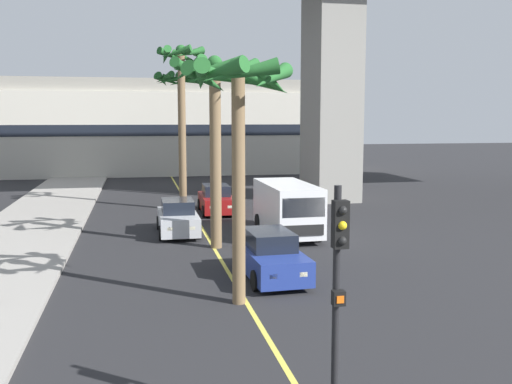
# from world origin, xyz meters

# --- Properties ---
(lane_stripe_center) EXTENTS (0.14, 56.00, 0.01)m
(lane_stripe_center) POSITION_xyz_m (0.00, 24.00, 0.00)
(lane_stripe_center) COLOR #DBCC4C
(lane_stripe_center) RESTS_ON ground
(pier_building_backdrop) EXTENTS (34.95, 8.04, 8.78)m
(pier_building_backdrop) POSITION_xyz_m (0.00, 55.87, 4.33)
(pier_building_backdrop) COLOR beige
(pier_building_backdrop) RESTS_ON ground
(car_queue_front) EXTENTS (1.88, 4.13, 1.56)m
(car_queue_front) POSITION_xyz_m (1.29, 31.28, 0.72)
(car_queue_front) COLOR maroon
(car_queue_front) RESTS_ON ground
(car_queue_second) EXTENTS (1.96, 4.16, 1.56)m
(car_queue_second) POSITION_xyz_m (1.26, 17.78, 0.72)
(car_queue_second) COLOR navy
(car_queue_second) RESTS_ON ground
(car_queue_third) EXTENTS (1.84, 4.10, 1.56)m
(car_queue_third) POSITION_xyz_m (-1.22, 25.76, 0.72)
(car_queue_third) COLOR #B7BABF
(car_queue_third) RESTS_ON ground
(delivery_van) EXTENTS (2.19, 5.26, 2.36)m
(delivery_van) POSITION_xyz_m (3.56, 24.37, 1.29)
(delivery_van) COLOR white
(delivery_van) RESTS_ON ground
(traffic_light_median_near) EXTENTS (0.24, 0.37, 4.20)m
(traffic_light_median_near) POSITION_xyz_m (0.13, 8.15, 2.71)
(traffic_light_median_near) COLOR black
(traffic_light_median_near) RESTS_ON ground
(palm_tree_near_median) EXTENTS (3.59, 3.63, 7.70)m
(palm_tree_near_median) POSITION_xyz_m (0.10, 22.59, 6.03)
(palm_tree_near_median) COLOR brown
(palm_tree_near_median) RESTS_ON ground
(palm_tree_mid_median) EXTENTS (2.69, 2.81, 9.31)m
(palm_tree_mid_median) POSITION_xyz_m (-0.43, 32.68, 7.07)
(palm_tree_mid_median) COLOR brown
(palm_tree_mid_median) RESTS_ON ground
(palm_tree_far_median) EXTENTS (3.18, 3.14, 6.89)m
(palm_tree_far_median) POSITION_xyz_m (-0.22, 15.38, 5.68)
(palm_tree_far_median) COLOR brown
(palm_tree_far_median) RESTS_ON ground
(palm_tree_farthest_median) EXTENTS (3.56, 3.62, 8.36)m
(palm_tree_farthest_median) POSITION_xyz_m (-0.05, 39.04, 7.17)
(palm_tree_farthest_median) COLOR brown
(palm_tree_farthest_median) RESTS_ON ground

